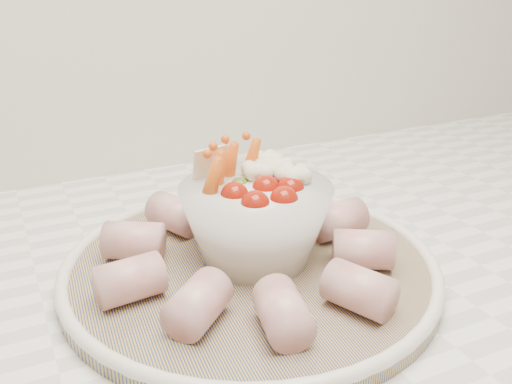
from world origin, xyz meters
name	(u,v)px	position (x,y,z in m)	size (l,w,h in m)	color
serving_platter	(250,266)	(0.13, 1.43, 0.93)	(0.38, 0.38, 0.02)	navy
veggie_bowl	(256,218)	(0.14, 1.43, 0.98)	(0.14, 0.14, 0.11)	white
cured_meat_rolls	(250,245)	(0.13, 1.43, 0.95)	(0.28, 0.28, 0.04)	#BF5760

